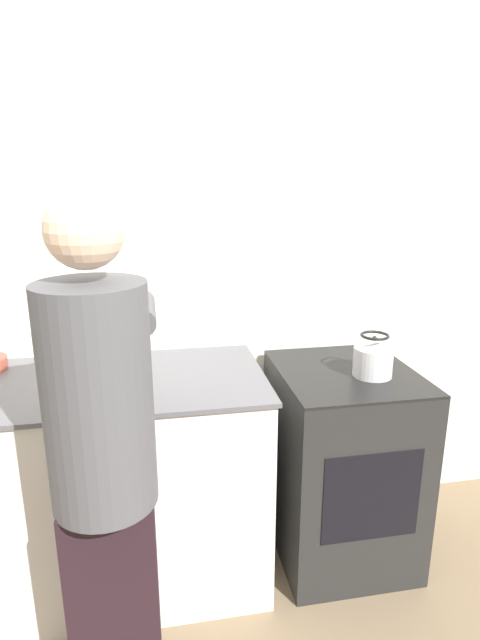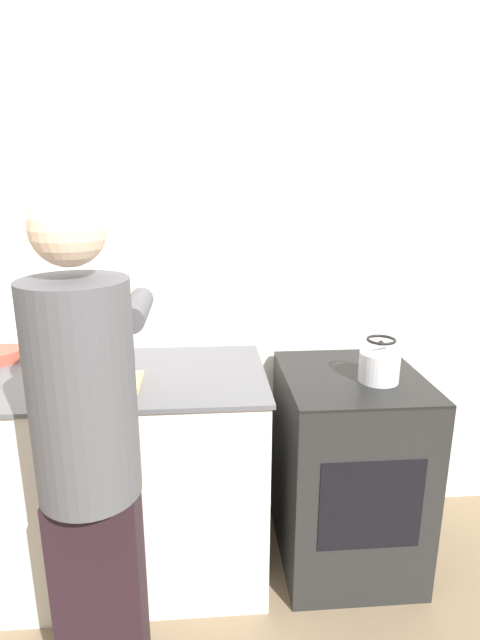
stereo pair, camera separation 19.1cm
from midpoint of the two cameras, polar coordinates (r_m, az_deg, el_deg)
name	(u,v)px [view 1 (the left image)]	position (r m, az deg, el deg)	size (l,w,h in m)	color
ground_plane	(138,632)	(2.34, -14.27, -31.35)	(12.00, 12.00, 0.00)	#7A664C
wall_back	(124,271)	(2.36, -15.37, 5.41)	(8.00, 0.05, 2.60)	silver
counter	(49,489)	(2.35, -23.34, -17.39)	(1.80, 0.67, 0.93)	silver
oven	(341,462)	(2.41, 9.18, -15.78)	(0.59, 0.65, 0.90)	black
person	(104,458)	(1.58, -18.81, -14.79)	(0.34, 0.58, 1.68)	black
cutting_board	(97,389)	(1.99, -18.70, -7.56)	(0.32, 0.21, 0.02)	tan
knife	(86,389)	(1.98, -19.86, -7.46)	(0.24, 0.14, 0.01)	silver
kettle	(373,358)	(2.15, 12.53, -4.34)	(0.16, 0.16, 0.18)	silver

